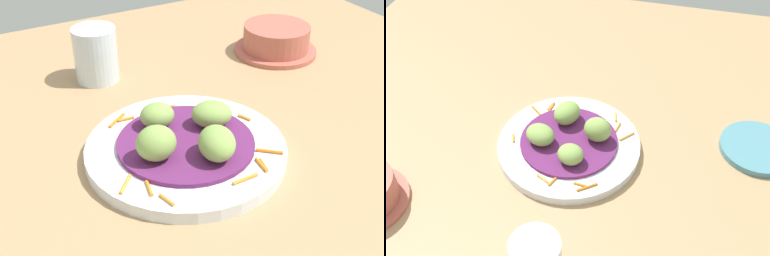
% 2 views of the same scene
% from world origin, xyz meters
% --- Properties ---
extents(table_surface, '(1.10, 1.10, 0.02)m').
position_xyz_m(table_surface, '(0.00, 0.00, 0.01)').
color(table_surface, tan).
rests_on(table_surface, ground).
extents(main_plate, '(0.25, 0.25, 0.02)m').
position_xyz_m(main_plate, '(-0.03, -0.05, 0.03)').
color(main_plate, silver).
rests_on(main_plate, table_surface).
extents(cabbage_bed, '(0.17, 0.17, 0.01)m').
position_xyz_m(cabbage_bed, '(-0.03, -0.05, 0.04)').
color(cabbage_bed, '#60235B').
rests_on(cabbage_bed, main_plate).
extents(carrot_garnish, '(0.20, 0.21, 0.00)m').
position_xyz_m(carrot_garnish, '(-0.02, -0.05, 0.04)').
color(carrot_garnish, orange).
rests_on(carrot_garnish, main_plate).
extents(guac_scoop_left, '(0.06, 0.07, 0.03)m').
position_xyz_m(guac_scoop_left, '(-0.04, 0.00, 0.06)').
color(guac_scoop_left, '#84A851').
rests_on(guac_scoop_left, cabbage_bed).
extents(guac_scoop_center, '(0.05, 0.05, 0.03)m').
position_xyz_m(guac_scoop_center, '(-0.07, -0.06, 0.06)').
color(guac_scoop_center, '#84A851').
rests_on(guac_scoop_center, cabbage_bed).
extents(guac_scoop_right, '(0.05, 0.05, 0.04)m').
position_xyz_m(guac_scoop_right, '(-0.01, -0.09, 0.06)').
color(guac_scoop_right, '#84A851').
rests_on(guac_scoop_right, cabbage_bed).
extents(guac_scoop_back, '(0.07, 0.06, 0.04)m').
position_xyz_m(guac_scoop_back, '(0.02, -0.03, 0.06)').
color(guac_scoop_back, '#84A851').
rests_on(guac_scoop_back, cabbage_bed).
extents(side_plate_small, '(0.13, 0.13, 0.01)m').
position_xyz_m(side_plate_small, '(0.05, -0.38, 0.03)').
color(side_plate_small, teal).
rests_on(side_plate_small, table_surface).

